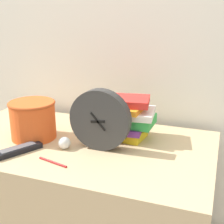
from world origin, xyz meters
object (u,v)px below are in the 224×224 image
at_px(basket, 33,119).
at_px(crumpled_paper_ball, 64,143).
at_px(desk_clock, 100,120).
at_px(tv_remote, 18,150).
at_px(book_stack, 123,116).
at_px(pen, 53,162).

height_order(basket, crumpled_paper_ball, basket).
relative_size(desk_clock, crumpled_paper_ball, 4.94).
height_order(basket, tv_remote, basket).
height_order(desk_clock, tv_remote, desk_clock).
bearing_deg(basket, book_stack, 21.01).
xyz_separation_m(basket, crumpled_paper_ball, (0.18, -0.06, -0.06)).
distance_m(desk_clock, pen, 0.24).
distance_m(book_stack, basket, 0.39).
xyz_separation_m(desk_clock, crumpled_paper_ball, (-0.14, -0.05, -0.10)).
height_order(book_stack, crumpled_paper_ball, book_stack).
height_order(book_stack, tv_remote, book_stack).
bearing_deg(desk_clock, pen, -123.23).
relative_size(desk_clock, tv_remote, 1.28).
xyz_separation_m(basket, tv_remote, (0.03, -0.15, -0.08)).
relative_size(book_stack, crumpled_paper_ball, 5.64).
distance_m(book_stack, crumpled_paper_ball, 0.28).
distance_m(tv_remote, pen, 0.18).
distance_m(desk_clock, book_stack, 0.16).
height_order(tv_remote, crumpled_paper_ball, crumpled_paper_ball).
bearing_deg(crumpled_paper_ball, desk_clock, 19.95).
relative_size(book_stack, pen, 2.15).
bearing_deg(pen, desk_clock, 56.77).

